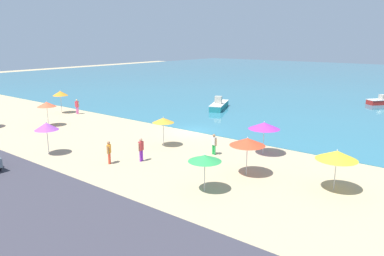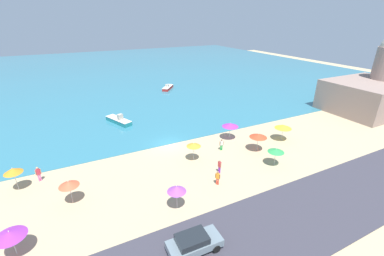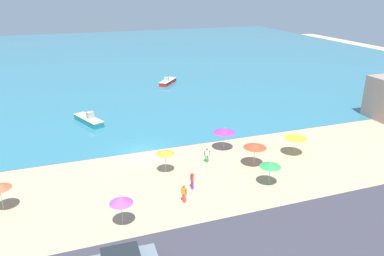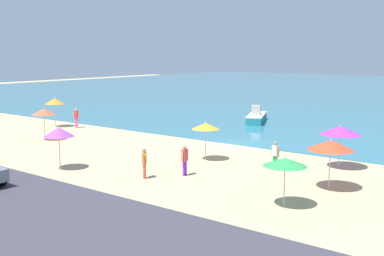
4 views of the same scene
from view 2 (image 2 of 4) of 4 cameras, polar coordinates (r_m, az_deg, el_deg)
name	(u,v)px [view 2 (image 2 of 4)]	position (r m, az deg, el deg)	size (l,w,h in m)	color
ground_plane	(169,145)	(35.46, -5.22, -3.68)	(160.00, 160.00, 0.00)	tan
sea	(103,72)	(86.75, -19.18, 11.60)	(150.00, 110.00, 0.05)	teal
coastal_road	(253,237)	(22.79, 13.36, -22.42)	(80.00, 8.00, 0.06)	#393741
beach_umbrella_0	(230,125)	(36.38, 8.51, 0.70)	(2.33, 2.33, 2.52)	#B2B2B7
beach_umbrella_1	(258,136)	(33.89, 14.52, -1.64)	(2.24, 2.24, 2.49)	#B2B2B7
beach_umbrella_2	(283,126)	(37.89, 19.63, 0.32)	(2.31, 2.31, 2.43)	#B2B2B7
beach_umbrella_3	(10,234)	(23.65, -35.47, -18.65)	(2.21, 2.21, 2.27)	#B2B2B7
beach_umbrella_4	(194,145)	(30.63, 0.38, -3.74)	(1.73, 1.73, 2.40)	#B2B2B7
beach_umbrella_5	(276,151)	(31.25, 18.17, -4.79)	(1.89, 1.89, 2.21)	#B2B2B7
beach_umbrella_6	(69,184)	(26.46, -25.73, -11.09)	(1.81, 1.81, 2.48)	#B2B2B7
beach_umbrella_7	(13,171)	(30.96, -35.00, -7.76)	(1.72, 1.72, 2.64)	#B2B2B7
beach_umbrella_8	(177,189)	(23.40, -3.44, -13.36)	(1.73, 1.73, 2.49)	#B2B2B7
bather_0	(38,173)	(31.96, -30.96, -8.60)	(0.55, 0.32, 1.72)	pink
bather_1	(218,177)	(27.16, 5.72, -10.82)	(0.39, 0.47, 1.61)	#F14B32
bather_2	(220,166)	(28.98, 6.14, -8.32)	(0.26, 0.57, 1.68)	purple
bather_3	(222,144)	(33.73, 6.58, -3.57)	(0.56, 0.29, 1.58)	green
parked_car_2	(194,243)	(20.78, 0.41, -24.11)	(4.13, 2.00, 1.46)	slate
skiff_nearshore	(168,88)	(62.74, -5.39, 8.95)	(4.10, 4.74, 1.26)	#B12520
skiff_offshore	(119,120)	(43.84, -16.01, 1.65)	(3.44, 5.72, 1.63)	teal
harbor_fortress	(375,88)	(58.10, 35.55, 7.25)	(14.26, 11.37, 13.57)	gray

